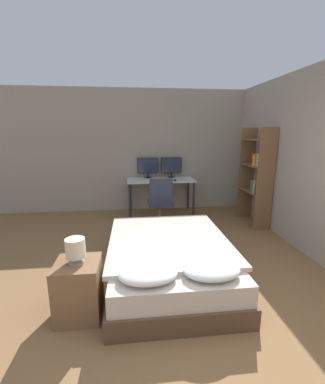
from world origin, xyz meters
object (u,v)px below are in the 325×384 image
office_chair (160,207)px  bookshelf (258,173)px  bed (169,260)px  monitor_right (171,166)px  keyboard (162,181)px  computer_mouse (175,180)px  desk (161,184)px  bedside_lamp (75,249)px  monitor_left (148,166)px  nightstand (79,289)px

office_chair → bookshelf: 1.95m
office_chair → bookshelf: size_ratio=0.52×
bed → monitor_right: size_ratio=4.17×
bed → monitor_right: 2.99m
bed → office_chair: (0.08, 1.81, 0.14)m
keyboard → computer_mouse: size_ratio=5.29×
computer_mouse → bookshelf: 1.64m
desk → keyboard: (-0.00, -0.23, 0.10)m
desk → monitor_right: (0.26, 0.23, 0.35)m
bedside_lamp → monitor_left: 3.52m
nightstand → keyboard: bearing=68.7°
monitor_left → bed: bearing=-88.2°
nightstand → monitor_left: (0.88, 3.39, 0.74)m
bedside_lamp → office_chair: office_chair is taller
monitor_right → bed: bearing=-98.8°
monitor_right → computer_mouse: 0.51m
keyboard → bookshelf: bookshelf is taller
bedside_lamp → bed: bearing=29.0°
keyboard → bookshelf: 1.89m
bed → computer_mouse: size_ratio=27.97×
nightstand → computer_mouse: 3.31m
bed → bedside_lamp: size_ratio=7.98×
bedside_lamp → bookshelf: 3.69m
keyboard → monitor_right: bearing=59.8°
bed → bookshelf: size_ratio=1.05×
monitor_right → bookshelf: bookshelf is taller
monitor_left → bedside_lamp: bearing=-104.6°
keyboard → computer_mouse: (0.27, 0.00, 0.01)m
keyboard → bookshelf: size_ratio=0.20×
monitor_left → monitor_right: bearing=0.0°
computer_mouse → office_chair: (-0.37, -0.59, -0.40)m
monitor_right → desk: bearing=-139.1°
monitor_left → desk: bearing=-40.9°
keyboard → office_chair: 0.71m
bedside_lamp → desk: size_ratio=0.17×
monitor_left → computer_mouse: (0.54, -0.45, -0.24)m
computer_mouse → bookshelf: bearing=-24.6°
office_chair → keyboard: bearing=80.7°
nightstand → computer_mouse: size_ratio=8.12×
bed → monitor_left: bearing=91.8°
keyboard → office_chair: size_ratio=0.38×
desk → keyboard: 0.25m
nightstand → monitor_right: size_ratio=1.21×
bed → keyboard: (0.18, 2.40, 0.53)m
bookshelf → nightstand: bearing=-141.9°
monitor_left → computer_mouse: size_ratio=6.71×
computer_mouse → keyboard: bearing=180.0°
bed → desk: size_ratio=1.35×
bedside_lamp → desk: 3.37m
computer_mouse → monitor_right: bearing=91.4°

